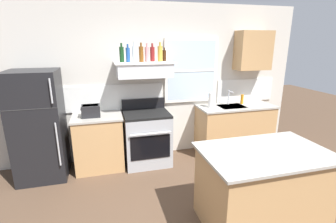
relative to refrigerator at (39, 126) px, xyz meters
name	(u,v)px	position (x,y,z in m)	size (l,w,h in m)	color
back_wall	(158,82)	(1.93, 0.39, 0.52)	(5.40, 0.11, 2.70)	beige
refrigerator	(39,126)	(0.00, 0.00, 0.00)	(0.70, 0.72, 1.67)	black
counter_left_of_stove	(99,142)	(0.85, 0.06, -0.38)	(0.79, 0.63, 0.91)	tan
toaster	(91,111)	(0.77, 0.03, 0.17)	(0.30, 0.20, 0.19)	black
stove_range	(147,137)	(1.65, 0.02, -0.37)	(0.76, 0.69, 1.09)	#9EA0A5
range_hood_shelf	(144,69)	(1.65, 0.12, 0.79)	(0.96, 0.52, 0.24)	silver
bottle_dark_green_wine	(122,54)	(1.30, 0.11, 1.03)	(0.07, 0.07, 0.29)	#143819
bottle_blue_liqueur	(128,55)	(1.39, 0.08, 1.03)	(0.07, 0.07, 0.28)	#1E478C
bottle_clear_tall	(134,54)	(1.50, 0.10, 1.04)	(0.06, 0.06, 0.31)	silver
bottle_amber_wine	(141,54)	(1.60, 0.07, 1.04)	(0.07, 0.07, 0.30)	brown
bottle_rose_pink	(147,54)	(1.70, 0.10, 1.03)	(0.07, 0.07, 0.29)	#C67F84
bottle_red_label_wine	(152,54)	(1.80, 0.15, 1.03)	(0.07, 0.07, 0.29)	maroon
bottle_champagne_gold_foil	(160,53)	(1.92, 0.10, 1.04)	(0.08, 0.08, 0.31)	#B29333
bottle_brown_stout	(164,55)	(2.00, 0.15, 1.00)	(0.06, 0.06, 0.22)	#381E0F
counter_right_with_sink	(234,128)	(3.35, 0.06, -0.38)	(1.43, 0.63, 0.91)	tan
sink_faucet	(229,96)	(3.25, 0.16, 0.25)	(0.03, 0.17, 0.28)	silver
paper_towel_roll	(211,100)	(2.85, 0.06, 0.21)	(0.11, 0.11, 0.27)	white
dish_soap_bottle	(242,99)	(3.53, 0.16, 0.17)	(0.06, 0.06, 0.18)	orange
kitchen_island	(262,187)	(2.65, -1.80, -0.38)	(1.40, 0.90, 0.91)	tan
upper_cabinet_right	(253,50)	(3.70, 0.20, 1.07)	(0.64, 0.32, 0.70)	tan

